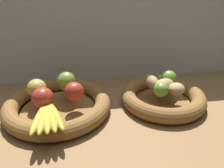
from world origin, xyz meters
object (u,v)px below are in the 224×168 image
Objects in this scene: apple_golden_left at (37,88)px; potato_small at (177,89)px; potato_oblong at (152,82)px; banana_bunch_front at (48,116)px; fruit_bowl_left at (58,105)px; lime_far at (168,78)px; potato_large at (164,85)px; apple_red_front at (43,98)px; lime_near at (161,90)px; potato_back at (165,80)px; apple_red_right at (74,92)px; apple_green_back at (67,81)px; fruit_bowl_right at (163,97)px.

apple_golden_left reaches higher than potato_small.
banana_bunch_front is at bearing -156.55° from potato_oblong.
lime_far is (42.59, 4.15, 6.05)cm from fruit_bowl_left.
apple_golden_left is 0.80× the size of potato_large.
apple_red_front is 1.31× the size of lime_near.
apple_red_front reaches higher than potato_small.
apple_red_front is 0.83× the size of potato_oblong.
lime_near is (-4.91, -8.86, 0.53)cm from potato_back.
potato_small is at bearing -45.00° from potato_large.
apple_golden_left is 1.08× the size of lime_far.
potato_small is 1.14× the size of lime_near.
lime_near is (30.30, -1.51, -0.66)cm from apple_red_right.
apple_red_front is at bearing -172.44° from potato_large.
potato_small is (49.51, -5.16, -1.21)cm from apple_golden_left.
potato_large is at bearing -127.87° from lime_far.
potato_large is 5.32cm from lime_far.
apple_green_back is at bearing 74.93° from banana_bunch_front.
fruit_bowl_right is at bearing -127.87° from lime_far.
potato_oblong is 1.35× the size of lime_far.
fruit_bowl_right is 4.37× the size of potato_back.
lime_near reaches higher than potato_large.
apple_red_right is at bearing 53.17° from banana_bunch_front.
banana_bunch_front is at bearing -96.56° from fruit_bowl_left.
fruit_bowl_left is 7.22× the size of lime_near.
lime_far is (6.00, 8.30, 0.46)cm from lime_near.
fruit_bowl_right is at bearing 4.57° from apple_red_right.
apple_red_front is at bearing -67.63° from apple_golden_left.
apple_golden_left is at bearing 109.46° from banana_bunch_front.
apple_red_front is at bearing -172.44° from fruit_bowl_right.
potato_large is at bearing 7.56° from apple_red_front.
fruit_bowl_left is at bearing -174.43° from lime_far.
apple_red_front is 1.04× the size of apple_golden_left.
apple_red_right is at bearing -18.56° from apple_golden_left.
fruit_bowl_left is 13.83cm from banana_bunch_front.
fruit_bowl_right is at bearing -2.15° from apple_golden_left.
potato_large reaches higher than fruit_bowl_left.
lime_far is (49.32, 2.42, -0.24)cm from apple_golden_left.
potato_large is 4.89cm from potato_oblong.
apple_red_right is 0.90× the size of potato_back.
potato_back is (41.50, 4.71, 5.07)cm from fruit_bowl_left.
potato_small reaches higher than banana_bunch_front.
apple_green_back reaches higher than banana_bunch_front.
fruit_bowl_left is 6.16× the size of lime_far.
lime_far is at bearing 10.60° from apple_red_right.
lime_near reaches higher than potato_oblong.
potato_back is 1.22× the size of potato_small.
banana_bunch_front is at bearing -105.07° from apple_green_back.
lime_far reaches higher than lime_near.
potato_oblong is 1.59× the size of lime_near.
apple_red_right is 0.36× the size of banana_bunch_front.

